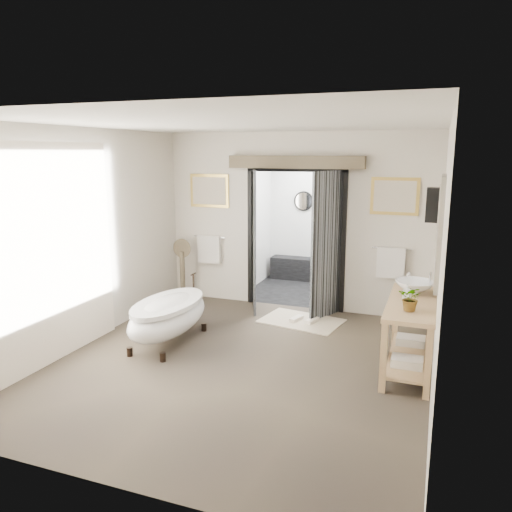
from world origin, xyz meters
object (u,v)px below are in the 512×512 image
(vanity, at_px, (408,329))
(basin, at_px, (415,287))
(clawfoot_tub, at_px, (168,315))
(rug, at_px, (301,321))

(vanity, xyz_separation_m, basin, (0.03, 0.36, 0.43))
(clawfoot_tub, height_order, rug, clawfoot_tub)
(clawfoot_tub, bearing_deg, vanity, 4.91)
(clawfoot_tub, relative_size, vanity, 1.03)
(clawfoot_tub, relative_size, basin, 3.49)
(vanity, relative_size, rug, 1.33)
(vanity, bearing_deg, rug, 143.46)
(rug, xyz_separation_m, basin, (1.67, -0.86, 0.92))
(clawfoot_tub, xyz_separation_m, basin, (3.15, 0.63, 0.54))
(vanity, bearing_deg, basin, 85.75)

